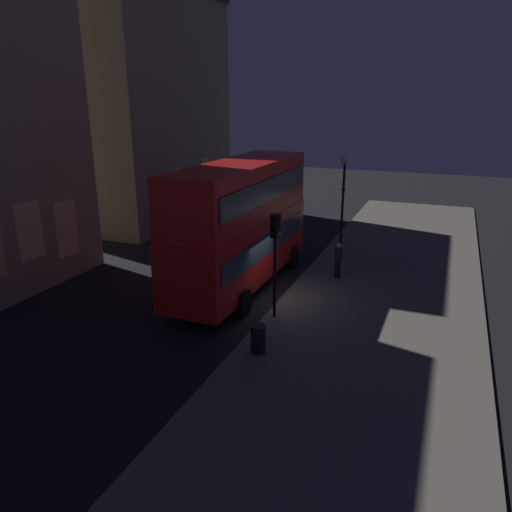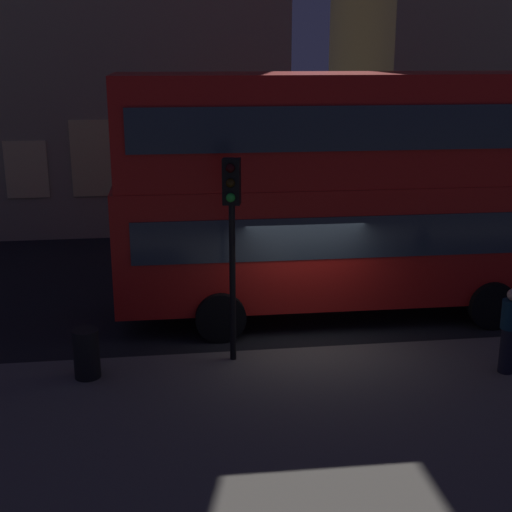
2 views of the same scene
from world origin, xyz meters
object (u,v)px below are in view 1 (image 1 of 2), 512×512
Objects in this scene: traffic_light_near_kerb at (276,244)px; double_decker_bus at (241,220)px; pedestrian at (338,260)px; litter_bin at (258,339)px; street_lamp at (344,177)px.

double_decker_bus is at bearing 57.71° from traffic_light_near_kerb.
double_decker_bus reaches higher than pedestrian.
litter_bin is at bearing -150.77° from double_decker_bus.
street_lamp is 5.37× the size of litter_bin.
double_decker_bus is at bearing 161.18° from street_lamp.
pedestrian is at bearing -55.94° from double_decker_bus.
street_lamp is at bearing 0.98° from litter_bin.
pedestrian is at bearing -0.23° from traffic_light_near_kerb.
street_lamp is (10.43, -0.20, 0.97)m from traffic_light_near_kerb.
litter_bin is (-13.19, -0.23, -3.34)m from street_lamp.
traffic_light_near_kerb is 2.39× the size of pedestrian.
double_decker_bus is at bearing -94.77° from pedestrian.
traffic_light_near_kerb is at bearing -135.36° from double_decker_bus.
double_decker_bus is 10.60× the size of litter_bin.
street_lamp is 6.25m from pedestrian.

